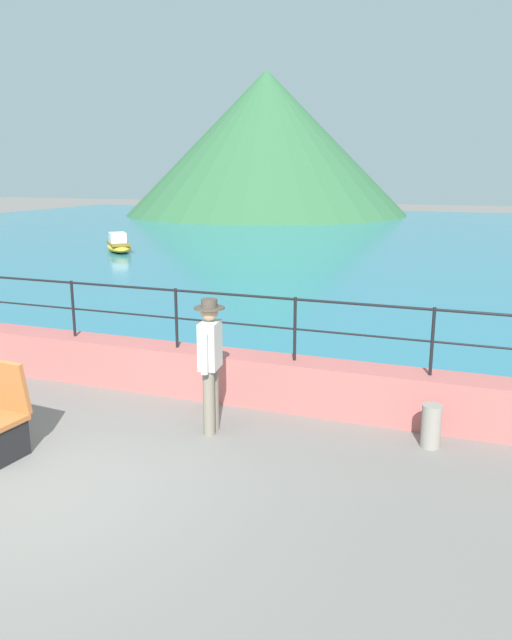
# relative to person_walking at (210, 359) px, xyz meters

# --- Properties ---
(ground_plane) EXTENTS (120.00, 120.00, 0.00)m
(ground_plane) POSITION_rel_person_walking_xyz_m (-1.09, -2.02, -0.98)
(ground_plane) COLOR slate
(promenade_wall) EXTENTS (20.00, 0.56, 0.70)m
(promenade_wall) POSITION_rel_person_walking_xyz_m (-1.09, 1.18, -0.63)
(promenade_wall) COLOR #BC605B
(promenade_wall) RESTS_ON ground
(railing) EXTENTS (18.44, 0.04, 0.90)m
(railing) POSITION_rel_person_walking_xyz_m (-1.09, 1.18, 0.35)
(railing) COLOR black
(railing) RESTS_ON promenade_wall
(lake_water) EXTENTS (64.00, 44.32, 0.06)m
(lake_water) POSITION_rel_person_walking_xyz_m (-1.09, 23.82, -0.95)
(lake_water) COLOR teal
(lake_water) RESTS_ON ground
(hill_main) EXTENTS (21.44, 21.44, 10.56)m
(hill_main) POSITION_rel_person_walking_xyz_m (-13.08, 38.71, 4.30)
(hill_main) COLOR #33663D
(hill_main) RESTS_ON ground
(person_walking) EXTENTS (0.38, 0.57, 1.75)m
(person_walking) POSITION_rel_person_walking_xyz_m (0.00, 0.00, 0.00)
(person_walking) COLOR slate
(person_walking) RESTS_ON ground
(bollard) EXTENTS (0.24, 0.24, 0.54)m
(bollard) POSITION_rel_person_walking_xyz_m (2.69, 0.53, -0.71)
(bollard) COLOR gray
(bollard) RESTS_ON ground
(boat_0) EXTENTS (2.18, 2.33, 0.76)m
(boat_0) POSITION_rel_person_walking_xyz_m (-11.00, 14.91, -0.65)
(boat_0) COLOR gold
(boat_0) RESTS_ON lake_water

